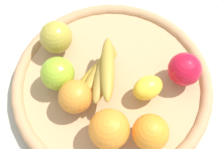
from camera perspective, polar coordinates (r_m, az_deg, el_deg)
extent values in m
plane|color=#B5B2A1|center=(0.70, 0.00, -2.36)|extent=(2.40, 2.40, 0.00)
cylinder|color=tan|center=(0.69, 0.00, -1.88)|extent=(0.43, 0.43, 0.03)
torus|color=tan|center=(0.68, 0.00, -1.38)|extent=(0.45, 0.45, 0.03)
sphere|color=red|center=(0.65, 13.63, 0.97)|extent=(0.07, 0.07, 0.07)
sphere|color=#93B829|center=(0.64, -10.29, 0.17)|extent=(0.10, 0.10, 0.07)
ellipsoid|color=#B98E2F|center=(0.65, -3.30, 0.14)|extent=(0.05, 0.15, 0.03)
ellipsoid|color=#B28932|center=(0.64, -2.67, 0.33)|extent=(0.04, 0.15, 0.03)
ellipsoid|color=#A9893A|center=(0.63, -1.67, 0.62)|extent=(0.08, 0.15, 0.03)
ellipsoid|color=#AE8E33|center=(0.61, -0.85, 1.17)|extent=(0.10, 0.15, 0.03)
sphere|color=orange|center=(0.58, 7.34, -10.85)|extent=(0.09, 0.09, 0.07)
ellipsoid|color=yellow|center=(0.63, 6.81, -2.53)|extent=(0.08, 0.08, 0.05)
sphere|color=orange|center=(0.61, -7.02, -4.19)|extent=(0.10, 0.10, 0.07)
sphere|color=orange|center=(0.58, -0.53, -10.33)|extent=(0.10, 0.10, 0.08)
sphere|color=#B09C36|center=(0.69, -10.58, 6.98)|extent=(0.09, 0.09, 0.07)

